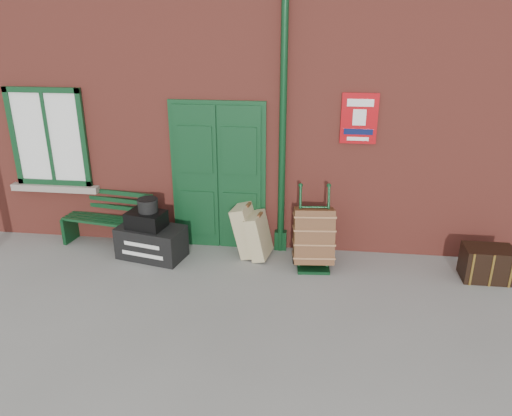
% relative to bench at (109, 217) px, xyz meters
% --- Properties ---
extents(ground, '(80.00, 80.00, 0.00)m').
position_rel_bench_xyz_m(ground, '(2.02, -1.32, -0.44)').
color(ground, gray).
rests_on(ground, ground).
extents(station_building, '(10.30, 4.30, 4.36)m').
position_rel_bench_xyz_m(station_building, '(2.01, 2.18, 1.72)').
color(station_building, brown).
rests_on(station_building, ground).
extents(bench, '(1.46, 0.66, 0.87)m').
position_rel_bench_xyz_m(bench, '(0.00, 0.00, 0.00)').
color(bench, '#0F381B').
rests_on(bench, ground).
extents(houdini_trunk, '(1.05, 0.72, 0.48)m').
position_rel_bench_xyz_m(houdini_trunk, '(0.78, -0.37, -0.20)').
color(houdini_trunk, black).
rests_on(houdini_trunk, ground).
extents(strongbox, '(0.60, 0.49, 0.24)m').
position_rel_bench_xyz_m(strongbox, '(0.73, -0.37, 0.16)').
color(strongbox, black).
rests_on(strongbox, houdini_trunk).
extents(hatbox, '(0.34, 0.34, 0.19)m').
position_rel_bench_xyz_m(hatbox, '(0.76, -0.34, 0.38)').
color(hatbox, black).
rests_on(hatbox, strongbox).
extents(suitcase_back, '(0.48, 0.60, 0.79)m').
position_rel_bench_xyz_m(suitcase_back, '(2.18, -0.07, -0.04)').
color(suitcase_back, tan).
rests_on(suitcase_back, ground).
extents(suitcase_front, '(0.42, 0.54, 0.68)m').
position_rel_bench_xyz_m(suitcase_front, '(2.36, -0.16, -0.10)').
color(suitcase_front, tan).
rests_on(suitcase_front, ground).
extents(porter_trolley, '(0.61, 0.65, 1.16)m').
position_rel_bench_xyz_m(porter_trolley, '(3.17, -0.34, 0.01)').
color(porter_trolley, '#0D371A').
rests_on(porter_trolley, ground).
extents(dark_trunk, '(0.65, 0.42, 0.47)m').
position_rel_bench_xyz_m(dark_trunk, '(5.53, -0.44, -0.21)').
color(dark_trunk, black).
rests_on(dark_trunk, ground).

